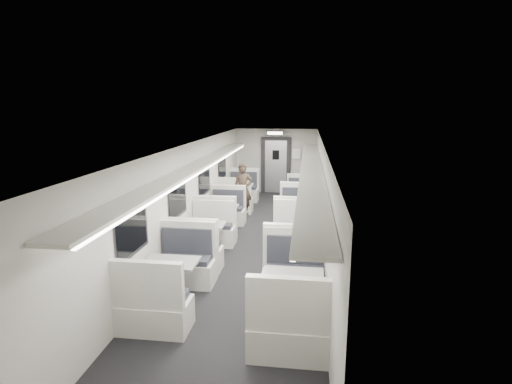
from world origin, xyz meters
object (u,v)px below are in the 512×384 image
(booth_right_a, at_px, (301,201))
(booth_right_d, at_px, (292,298))
(booth_left_d, at_px, (172,282))
(vestibule_door, at_px, (276,166))
(booth_left_c, at_px, (205,239))
(booth_right_b, at_px, (299,221))
(passenger, at_px, (243,189))
(exit_sign, at_px, (275,133))
(booth_left_a, at_px, (240,195))
(booth_left_b, at_px, (222,218))
(booth_right_c, at_px, (297,248))

(booth_right_a, height_order, booth_right_d, booth_right_d)
(booth_left_d, bearing_deg, vestibule_door, 83.55)
(booth_right_a, bearing_deg, vestibule_door, 110.52)
(booth_left_c, xyz_separation_m, booth_right_b, (2.00, 1.60, 0.02))
(passenger, bearing_deg, booth_right_a, 20.61)
(booth_left_c, relative_size, booth_right_d, 0.95)
(booth_left_d, height_order, exit_sign, exit_sign)
(booth_left_a, height_order, booth_left_b, booth_left_a)
(booth_right_c, bearing_deg, booth_left_d, -137.76)
(booth_left_c, relative_size, exit_sign, 3.41)
(booth_left_a, relative_size, booth_left_d, 0.98)
(booth_left_d, distance_m, vestibule_door, 8.93)
(booth_left_b, bearing_deg, vestibule_door, 78.50)
(vestibule_door, bearing_deg, booth_left_a, -114.43)
(booth_left_c, xyz_separation_m, exit_sign, (1.00, 6.18, 1.90))
(booth_left_a, distance_m, booth_left_c, 4.47)
(booth_left_b, xyz_separation_m, exit_sign, (1.00, 4.43, 1.93))
(booth_left_a, xyz_separation_m, booth_left_d, (0.00, -6.65, 0.01))
(booth_right_b, relative_size, vestibule_door, 1.06)
(vestibule_door, bearing_deg, booth_right_b, -78.84)
(booth_left_a, height_order, passenger, passenger)
(booth_left_b, height_order, booth_right_d, booth_right_d)
(booth_right_c, height_order, passenger, passenger)
(booth_left_b, xyz_separation_m, booth_left_c, (0.00, -1.75, 0.02))
(booth_right_c, bearing_deg, booth_right_a, 90.00)
(booth_left_a, distance_m, booth_right_c, 5.23)
(booth_left_c, xyz_separation_m, booth_left_d, (0.00, -2.18, 0.01))
(booth_right_c, xyz_separation_m, vestibule_door, (-1.00, 7.03, 0.63))
(booth_right_b, distance_m, passenger, 2.53)
(booth_left_b, bearing_deg, passenger, 80.31)
(booth_left_c, bearing_deg, passenger, 85.25)
(booth_left_c, distance_m, passenger, 3.45)
(booth_left_d, distance_m, booth_right_c, 2.70)
(booth_left_d, relative_size, booth_right_b, 0.96)
(booth_right_c, bearing_deg, booth_right_b, 90.00)
(passenger, bearing_deg, booth_left_c, -92.92)
(booth_right_d, bearing_deg, booth_right_a, 90.00)
(exit_sign, bearing_deg, booth_left_d, -96.82)
(booth_right_a, relative_size, booth_right_b, 0.87)
(booth_left_b, xyz_separation_m, booth_right_d, (2.00, -4.26, 0.04))
(booth_right_c, xyz_separation_m, passenger, (-1.72, 3.78, 0.38))
(booth_right_b, distance_m, booth_right_c, 1.97)
(vestibule_door, xyz_separation_m, exit_sign, (0.00, -0.49, 1.24))
(booth_left_a, height_order, booth_right_c, booth_right_c)
(booth_left_b, distance_m, booth_left_c, 1.75)
(exit_sign, bearing_deg, booth_left_a, -120.27)
(booth_left_c, distance_m, vestibule_door, 6.77)
(booth_right_b, height_order, passenger, passenger)
(vestibule_door, bearing_deg, booth_left_b, -101.50)
(booth_right_c, bearing_deg, booth_left_c, 169.64)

